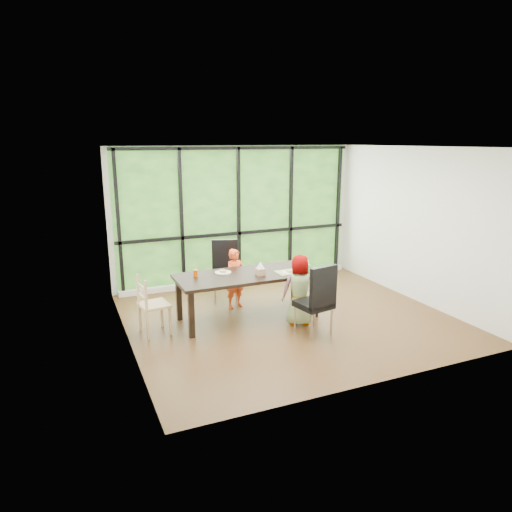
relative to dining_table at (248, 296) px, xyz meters
name	(u,v)px	position (x,y,z in m)	size (l,w,h in m)	color
ground	(288,318)	(0.60, -0.26, -0.38)	(5.00, 5.00, 0.00)	black
back_wall	(238,215)	(0.60, 1.99, 0.98)	(5.00, 5.00, 0.00)	silver
foliage_backdrop	(238,215)	(0.60, 1.97, 0.98)	(4.80, 0.02, 2.65)	#23471C
window_mullions	(239,216)	(0.60, 1.93, 0.98)	(4.80, 0.06, 2.65)	black
window_sill	(240,279)	(0.60, 1.89, -0.33)	(4.80, 0.12, 0.10)	silver
dining_table	(248,296)	(0.00, 0.00, 0.00)	(2.26, 0.94, 0.75)	black
chair_window_leather	(225,272)	(-0.05, 0.94, 0.17)	(0.46, 0.46, 1.08)	black
chair_interior_leather	(314,299)	(0.66, -0.95, 0.17)	(0.46, 0.46, 1.08)	black
chair_end_beech	(154,305)	(-1.49, -0.02, 0.08)	(0.42, 0.40, 0.90)	tan
child_toddler	(235,278)	(0.00, 0.56, 0.14)	(0.37, 0.25, 1.03)	#DE4A1D
child_older	(301,290)	(0.67, -0.53, 0.18)	(0.54, 0.35, 1.11)	slate
placemat	(289,272)	(0.64, -0.19, 0.38)	(0.41, 0.30, 0.01)	tan
plate_far	(223,272)	(-0.35, 0.19, 0.38)	(0.26, 0.26, 0.02)	white
plate_near	(291,272)	(0.64, -0.23, 0.38)	(0.25, 0.25, 0.02)	white
orange_cup	(196,273)	(-0.80, 0.16, 0.43)	(0.07, 0.07, 0.11)	#DF4D00
green_cup	(307,268)	(0.90, -0.29, 0.44)	(0.08, 0.08, 0.13)	#4AD03B
white_mug	(306,264)	(1.07, 0.03, 0.42)	(0.09, 0.09, 0.09)	white
tissue_box	(260,272)	(0.15, -0.15, 0.43)	(0.13, 0.13, 0.11)	tan
crepe_rolls_far	(223,271)	(-0.35, 0.19, 0.41)	(0.10, 0.12, 0.04)	tan
crepe_rolls_near	(291,271)	(0.64, -0.23, 0.41)	(0.15, 0.12, 0.04)	tan
straw_white	(195,267)	(-0.80, 0.16, 0.53)	(0.01, 0.01, 0.20)	white
straw_pink	(307,262)	(0.90, -0.29, 0.54)	(0.01, 0.01, 0.20)	pink
tissue	(260,265)	(0.15, -0.15, 0.54)	(0.12, 0.12, 0.11)	white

